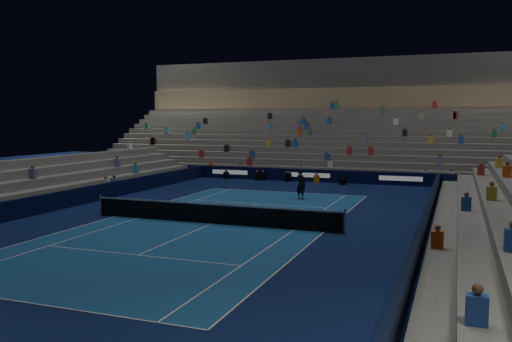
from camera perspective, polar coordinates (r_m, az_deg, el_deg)
The scene contains 10 objects.
ground at distance 25.92m, azimuth -4.69°, elevation -5.61°, with size 90.00×90.00×0.00m, color #0C1948.
court_surface at distance 25.92m, azimuth -4.69°, elevation -5.60°, with size 10.97×23.77×0.01m, color #19528C.
sponsor_barrier_far at distance 43.12m, azimuth 5.84°, elevation -0.48°, with size 44.00×0.25×1.00m, color black.
sponsor_barrier_east at distance 23.45m, azimuth 17.39°, elevation -5.78°, with size 0.25×37.00×1.00m, color black.
sponsor_barrier_west at distance 31.18m, azimuth -21.07°, elevation -3.14°, with size 0.25×37.00×1.00m, color black.
grandstand_main at distance 52.06m, azimuth 8.52°, elevation 3.69°, with size 44.00×15.20×11.20m.
grandstand_west at distance 33.51m, azimuth -25.53°, elevation -2.01°, with size 5.00×37.00×2.50m.
tennis_net at distance 25.82m, azimuth -4.70°, elevation -4.51°, with size 12.90×0.10×1.10m.
tennis_player at distance 33.68m, azimuth 4.78°, elevation -1.38°, with size 0.70×0.46×1.92m, color black.
broadcast_camera at distance 41.53m, azimuth 9.17°, elevation -1.07°, with size 0.46×0.87×0.52m.
Camera 1 is at (10.88, -22.99, 5.00)m, focal length 37.63 mm.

